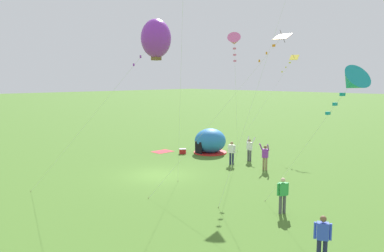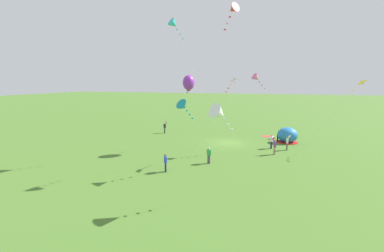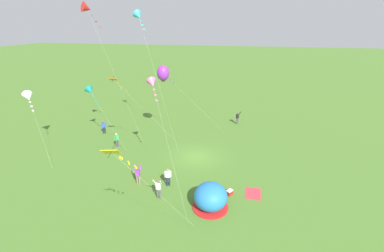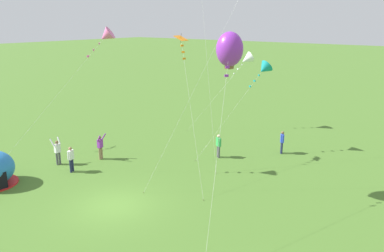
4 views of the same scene
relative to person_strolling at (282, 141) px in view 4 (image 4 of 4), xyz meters
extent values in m
plane|color=#477028|center=(-3.59, -13.14, -0.96)|extent=(300.00, 300.00, 0.00)
cube|color=black|center=(-10.22, -15.96, -0.41)|extent=(0.22, 0.81, 1.10)
cylinder|color=#1E2347|center=(-0.05, 0.09, -0.52)|extent=(0.15, 0.15, 0.88)
cylinder|color=#1E2347|center=(0.05, -0.09, -0.52)|extent=(0.15, 0.15, 0.88)
cube|color=blue|center=(0.00, 0.00, 0.22)|extent=(0.40, 0.45, 0.60)
sphere|color=brown|center=(0.00, 0.00, 0.65)|extent=(0.22, 0.22, 0.22)
cylinder|color=blue|center=(-0.12, 0.22, 0.22)|extent=(0.09, 0.09, 0.58)
cylinder|color=blue|center=(0.12, -0.22, 0.22)|extent=(0.09, 0.09, 0.58)
cylinder|color=#8C7251|center=(-9.75, -8.92, -0.52)|extent=(0.15, 0.15, 0.88)
cylinder|color=#8C7251|center=(-9.72, -9.12, -0.52)|extent=(0.15, 0.15, 0.88)
cube|color=purple|center=(-9.74, -9.02, 0.22)|extent=(0.31, 0.42, 0.60)
sphere|color=brown|center=(-9.74, -9.02, 0.65)|extent=(0.22, 0.22, 0.22)
cylinder|color=purple|center=(-9.64, -8.73, 0.68)|extent=(0.39, 0.21, 0.50)
cylinder|color=purple|center=(-9.54, -9.25, 0.68)|extent=(0.38, 0.10, 0.50)
cylinder|color=#4C4C51|center=(-11.22, -11.57, -0.52)|extent=(0.15, 0.15, 0.88)
cylinder|color=#4C4C51|center=(-11.22, -11.37, -0.52)|extent=(0.15, 0.15, 0.88)
cube|color=white|center=(-11.22, -11.47, 0.22)|extent=(0.24, 0.38, 0.60)
sphere|color=brown|center=(-11.22, -11.47, 0.65)|extent=(0.22, 0.22, 0.22)
cylinder|color=white|center=(-11.37, -11.74, 0.68)|extent=(0.39, 0.15, 0.50)
cylinder|color=white|center=(-11.37, -11.21, 0.68)|extent=(0.39, 0.15, 0.50)
cylinder|color=#4C4C51|center=(-3.35, -3.54, -0.52)|extent=(0.15, 0.15, 0.88)
cylinder|color=#4C4C51|center=(-3.18, -3.64, -0.52)|extent=(0.15, 0.15, 0.88)
cube|color=green|center=(-3.27, -3.59, 0.22)|extent=(0.45, 0.40, 0.60)
sphere|color=beige|center=(-3.27, -3.59, 0.65)|extent=(0.22, 0.22, 0.22)
cylinder|color=green|center=(-3.48, -3.46, 0.22)|extent=(0.09, 0.09, 0.58)
cylinder|color=green|center=(-3.05, -3.71, 0.22)|extent=(0.09, 0.09, 0.58)
cylinder|color=#1E2347|center=(-9.34, -11.80, -0.52)|extent=(0.15, 0.15, 0.88)
cylinder|color=#1E2347|center=(-9.41, -11.61, -0.52)|extent=(0.15, 0.15, 0.88)
cube|color=white|center=(-9.37, -11.71, 0.22)|extent=(0.35, 0.44, 0.60)
sphere|color=#9E7051|center=(-9.37, -11.71, 0.65)|extent=(0.22, 0.22, 0.22)
cylinder|color=white|center=(-9.29, -11.94, 0.22)|extent=(0.09, 0.09, 0.58)
cylinder|color=white|center=(-9.46, -11.47, 0.22)|extent=(0.09, 0.09, 0.58)
cylinder|color=silver|center=(-2.75, -7.47, 3.26)|extent=(5.26, 4.57, 8.45)
cylinder|color=brown|center=(-0.13, -9.75, -0.93)|extent=(0.03, 0.03, 0.06)
cube|color=orange|center=(-5.38, -5.18, 7.48)|extent=(0.78, 0.83, 0.34)
cylinder|color=#332314|center=(-5.38, -5.18, 7.49)|extent=(0.24, 0.21, 0.64)
cube|color=orange|center=(-5.05, -5.47, 7.03)|extent=(0.13, 0.21, 0.12)
cube|color=orange|center=(-4.77, -5.71, 6.64)|extent=(0.20, 0.15, 0.12)
cube|color=orange|center=(-4.49, -5.96, 6.25)|extent=(0.19, 0.18, 0.12)
cylinder|color=silver|center=(-2.97, -2.59, 2.12)|extent=(2.41, 5.15, 6.18)
cylinder|color=brown|center=(-4.17, -5.16, -0.93)|extent=(0.03, 0.03, 0.06)
cone|color=teal|center=(-1.77, -0.02, 5.21)|extent=(1.42, 1.50, 1.23)
cube|color=teal|center=(-1.96, -0.42, 4.77)|extent=(0.19, 0.18, 0.12)
cube|color=teal|center=(-2.11, -0.75, 4.38)|extent=(0.21, 0.13, 0.12)
cube|color=teal|center=(-2.27, -1.09, 4.00)|extent=(0.20, 0.16, 0.12)
cylinder|color=silver|center=(-10.52, -12.26, 3.38)|extent=(6.45, 4.69, 8.70)
cone|color=pink|center=(-7.29, -9.92, 7.73)|extent=(1.36, 1.31, 1.10)
cube|color=pink|center=(-7.65, -10.18, 7.28)|extent=(0.19, 0.18, 0.12)
cube|color=pink|center=(-7.95, -10.40, 6.90)|extent=(0.18, 0.19, 0.12)
cube|color=pink|center=(-8.25, -10.61, 6.52)|extent=(0.12, 0.21, 0.12)
cylinder|color=silver|center=(-3.53, -4.81, 6.39)|extent=(3.70, 2.79, 14.70)
cylinder|color=brown|center=(-1.68, -6.19, -0.93)|extent=(0.03, 0.03, 0.06)
cylinder|color=silver|center=(-7.55, 2.47, 2.16)|extent=(3.40, 4.33, 6.25)
cylinder|color=brown|center=(-9.24, 0.31, -0.93)|extent=(0.03, 0.03, 0.06)
cone|color=white|center=(-5.85, 4.63, 5.28)|extent=(1.63, 1.68, 1.36)
cube|color=white|center=(-6.12, 4.28, 4.83)|extent=(0.16, 0.20, 0.12)
cube|color=white|center=(-6.35, 3.99, 4.44)|extent=(0.19, 0.17, 0.12)
cube|color=white|center=(-6.58, 3.70, 4.06)|extent=(0.18, 0.19, 0.12)
cylinder|color=silver|center=(2.13, -11.82, 3.12)|extent=(3.46, 7.03, 8.17)
ellipsoid|color=purple|center=(0.40, -8.31, 7.20)|extent=(1.40, 1.40, 1.78)
cube|color=brown|center=(0.40, -8.31, 6.32)|extent=(0.35, 0.35, 0.25)
cube|color=purple|center=(0.60, -8.70, 6.75)|extent=(0.19, 0.17, 0.12)
cube|color=purple|center=(0.76, -9.04, 6.38)|extent=(0.18, 0.19, 0.12)
cube|color=purple|center=(0.92, -9.37, 6.00)|extent=(0.18, 0.19, 0.12)
cylinder|color=silver|center=(-1.15, -8.27, 6.16)|extent=(4.59, 5.63, 14.25)
cylinder|color=brown|center=(-3.44, -11.08, -0.93)|extent=(0.03, 0.03, 0.06)
camera|label=1|loc=(11.64, 5.53, 5.34)|focal=35.00mm
camera|label=2|loc=(-9.03, 21.07, 7.30)|focal=24.00mm
camera|label=3|loc=(-27.73, -17.94, 12.47)|focal=24.00mm
camera|label=4|loc=(10.80, -24.98, 8.63)|focal=35.00mm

